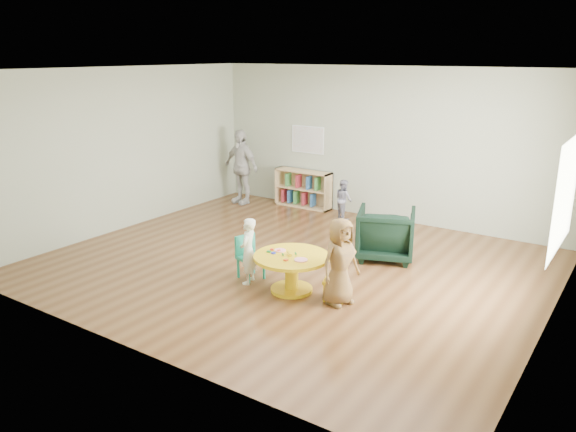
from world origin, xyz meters
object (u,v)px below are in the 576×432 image
object	(u,v)px
activity_table	(292,266)
kid_chair_left	(249,255)
toddler	(344,199)
armchair	(386,234)
adult_caretaker	(241,167)
kid_chair_right	(338,280)
child_right	(340,262)
bookshelf	(303,189)
child_left	(248,251)

from	to	relation	value
activity_table	kid_chair_left	xyz separation A→B (m)	(-0.75, 0.06, -0.02)
toddler	activity_table	bearing A→B (deg)	140.55
kid_chair_left	armchair	xyz separation A→B (m)	(1.25, 1.76, 0.07)
adult_caretaker	activity_table	bearing A→B (deg)	-34.83
kid_chair_right	adult_caretaker	size ratio (longest dim) A/B	0.33
kid_chair_right	adult_caretaker	bearing A→B (deg)	34.92
kid_chair_right	toddler	xyz separation A→B (m)	(-1.68, 3.24, 0.10)
kid_chair_right	armchair	world-z (taller)	armchair
toddler	child_right	bearing A→B (deg)	150.97
adult_caretaker	bookshelf	bearing A→B (deg)	29.99
bookshelf	child_left	distance (m)	4.04
child_left	toddler	world-z (taller)	child_left
kid_chair_left	bookshelf	distance (m)	3.85
activity_table	bookshelf	bearing A→B (deg)	120.26
bookshelf	armchair	bearing A→B (deg)	-34.86
child_left	activity_table	bearing A→B (deg)	81.70
kid_chair_right	armchair	distance (m)	1.73
child_left	child_right	distance (m)	1.35
armchair	toddler	size ratio (longest dim) A/B	1.13
armchair	bookshelf	bearing A→B (deg)	-55.60
child_right	toddler	distance (m)	3.75
armchair	kid_chair_right	bearing A→B (deg)	73.70
child_left	adult_caretaker	distance (m)	4.27
armchair	child_right	xyz separation A→B (m)	(0.20, -1.80, 0.17)
kid_chair_right	child_left	size ratio (longest dim) A/B	0.56
armchair	child_left	size ratio (longest dim) A/B	0.94
activity_table	kid_chair_right	size ratio (longest dim) A/B	1.95
activity_table	kid_chair_right	xyz separation A→B (m)	(0.64, 0.09, -0.07)
activity_table	armchair	bearing A→B (deg)	74.47
kid_chair_left	bookshelf	world-z (taller)	bookshelf
bookshelf	toddler	xyz separation A→B (m)	(1.10, -0.33, 0.01)
activity_table	toddler	distance (m)	3.49
bookshelf	child_right	world-z (taller)	child_right
kid_chair_left	kid_chair_right	bearing A→B (deg)	109.58
armchair	toddler	distance (m)	2.16
bookshelf	child_right	size ratio (longest dim) A/B	1.08
activity_table	child_left	xyz separation A→B (m)	(-0.64, -0.10, 0.11)
activity_table	toddler	world-z (taller)	toddler
kid_chair_right	child_right	world-z (taller)	child_right
bookshelf	adult_caretaker	size ratio (longest dim) A/B	0.78
kid_chair_left	bookshelf	bearing A→B (deg)	-140.67
child_left	adult_caretaker	xyz separation A→B (m)	(-2.72, 3.28, 0.31)
armchair	toddler	xyz separation A→B (m)	(-1.54, 1.51, -0.01)
adult_caretaker	kid_chair_left	bearing A→B (deg)	-41.46
kid_chair_left	toddler	xyz separation A→B (m)	(-0.29, 3.27, 0.06)
kid_chair_right	adult_caretaker	world-z (taller)	adult_caretaker
child_right	adult_caretaker	bearing A→B (deg)	72.80
activity_table	toddler	size ratio (longest dim) A/B	1.32
bookshelf	adult_caretaker	world-z (taller)	adult_caretaker
child_right	armchair	bearing A→B (deg)	26.96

